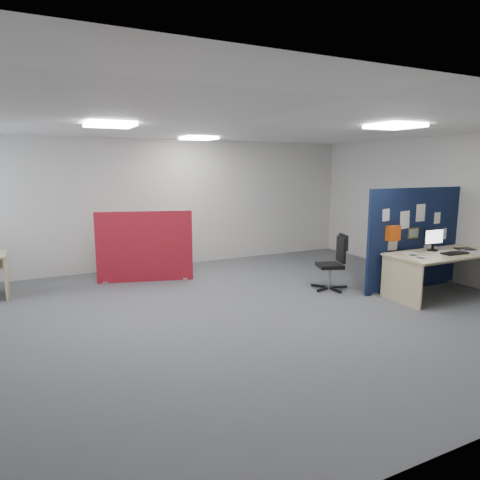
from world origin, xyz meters
name	(u,v)px	position (x,y,z in m)	size (l,w,h in m)	color
floor	(231,314)	(0.00, 0.00, 0.00)	(9.00, 9.00, 0.00)	#55585D
ceiling	(230,124)	(0.00, 0.00, 2.70)	(9.00, 7.00, 0.02)	white
wall_back	(161,204)	(0.00, 3.50, 1.35)	(9.00, 0.02, 2.70)	silver
wall_front	(446,282)	(0.00, -3.50, 1.35)	(9.00, 0.02, 2.70)	silver
wall_right	(448,209)	(4.50, 0.00, 1.35)	(0.02, 7.00, 2.70)	silver
ceiling_lights	(231,131)	(0.33, 0.67, 2.67)	(4.10, 4.10, 0.04)	white
navy_divider	(415,239)	(3.46, -0.18, 0.89)	(2.15, 0.30, 1.78)	#0D1533
main_desk	(442,262)	(3.58, -0.67, 0.57)	(1.98, 0.88, 0.73)	tan
monitor_main	(433,238)	(3.54, -0.50, 0.94)	(0.43, 0.18, 0.37)	black
keyboard	(455,253)	(3.63, -0.85, 0.74)	(0.45, 0.18, 0.03)	black
mouse	(462,251)	(3.91, -0.78, 0.74)	(0.10, 0.06, 0.03)	#A3A3A9
paper_tray	(465,249)	(4.14, -0.66, 0.74)	(0.28, 0.22, 0.01)	black
red_divider	(145,247)	(-0.65, 2.37, 0.65)	(1.71, 0.54, 1.32)	maroon
office_chair	(335,259)	(2.20, 0.39, 0.54)	(0.64, 0.61, 0.96)	black
desk_papers	(433,254)	(3.31, -0.70, 0.73)	(1.45, 0.87, 0.00)	white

